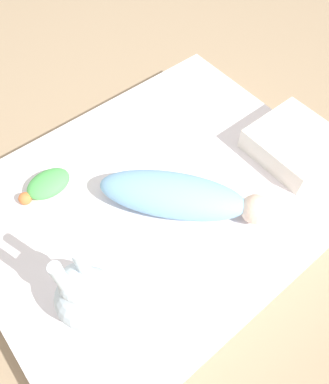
# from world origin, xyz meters

# --- Properties ---
(ground_plane) EXTENTS (12.00, 12.00, 0.00)m
(ground_plane) POSITION_xyz_m (0.00, 0.00, 0.00)
(ground_plane) COLOR #9E8466
(bed_mattress) EXTENTS (1.30, 1.02, 0.19)m
(bed_mattress) POSITION_xyz_m (0.00, 0.00, 0.09)
(bed_mattress) COLOR white
(bed_mattress) RESTS_ON ground_plane
(swaddled_baby) EXTENTS (0.47, 0.52, 0.12)m
(swaddled_baby) POSITION_xyz_m (-0.03, 0.08, 0.25)
(swaddled_baby) COLOR #7FB7E5
(swaddled_baby) RESTS_ON bed_mattress
(pillow) EXTENTS (0.29, 0.30, 0.09)m
(pillow) POSITION_xyz_m (-0.53, 0.17, 0.23)
(pillow) COLOR white
(pillow) RESTS_ON bed_mattress
(bunny_plush) EXTENTS (0.18, 0.18, 0.36)m
(bunny_plush) POSITION_xyz_m (0.40, 0.19, 0.30)
(bunny_plush) COLOR silver
(bunny_plush) RESTS_ON bed_mattress
(turtle_plush) EXTENTS (0.20, 0.11, 0.06)m
(turtle_plush) POSITION_xyz_m (0.29, -0.27, 0.22)
(turtle_plush) COLOR #51B756
(turtle_plush) RESTS_ON bed_mattress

